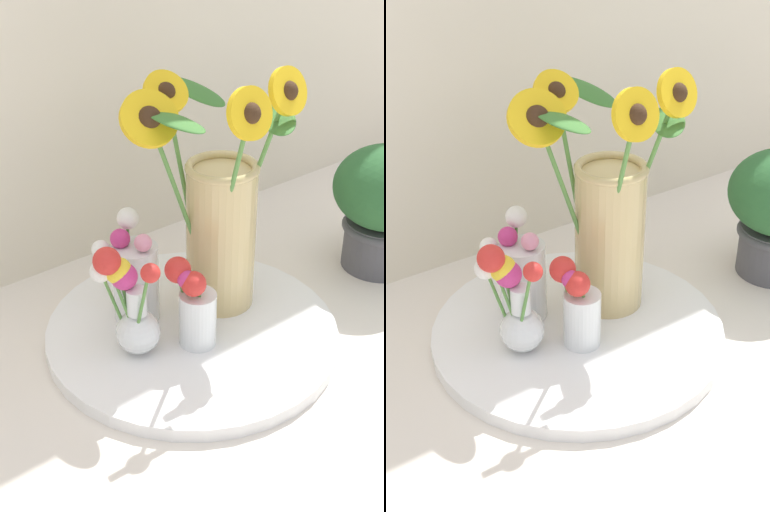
% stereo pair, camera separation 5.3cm
% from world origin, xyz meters
% --- Properties ---
extents(ground_plane, '(6.00, 6.00, 0.00)m').
position_xyz_m(ground_plane, '(0.00, 0.00, 0.00)').
color(ground_plane, silver).
extents(serving_tray, '(0.47, 0.47, 0.02)m').
position_xyz_m(serving_tray, '(0.03, 0.03, 0.01)').
color(serving_tray, white).
rests_on(serving_tray, ground_plane).
extents(mason_jar_sunflowers, '(0.28, 0.22, 0.40)m').
position_xyz_m(mason_jar_sunflowers, '(0.11, 0.06, 0.18)').
color(mason_jar_sunflowers, '#D1B77A').
rests_on(mason_jar_sunflowers, serving_tray).
extents(vase_small_center, '(0.07, 0.08, 0.15)m').
position_xyz_m(vase_small_center, '(0.01, -0.00, 0.09)').
color(vase_small_center, white).
rests_on(vase_small_center, serving_tray).
extents(vase_bulb_right, '(0.09, 0.10, 0.18)m').
position_xyz_m(vase_bulb_right, '(-0.08, 0.04, 0.11)').
color(vase_bulb_right, white).
rests_on(vase_bulb_right, serving_tray).
extents(vase_small_back, '(0.09, 0.09, 0.18)m').
position_xyz_m(vase_small_back, '(-0.02, 0.11, 0.10)').
color(vase_small_back, white).
rests_on(vase_small_back, serving_tray).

